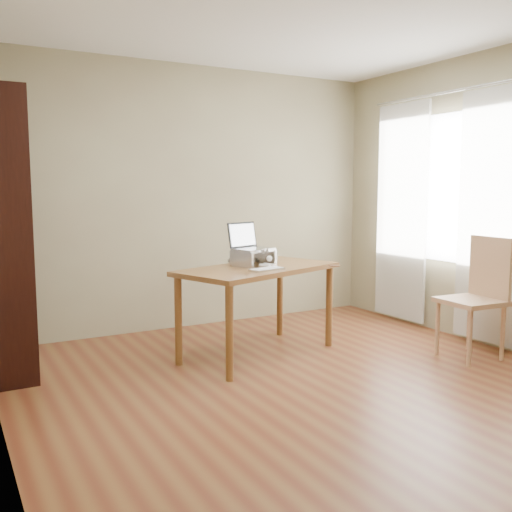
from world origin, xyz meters
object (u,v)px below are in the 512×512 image
at_px(desk, 258,279).
at_px(keyboard, 267,269).
at_px(chair, 478,292).
at_px(cat, 249,257).
at_px(laptop, 250,243).
at_px(bookshelf, 5,235).

relative_size(desk, keyboard, 4.82).
bearing_deg(chair, desk, 153.42).
xyz_separation_m(desk, cat, (-0.02, 0.11, 0.17)).
height_order(laptop, cat, laptop).
bearing_deg(laptop, bookshelf, 149.31).
bearing_deg(keyboard, chair, -37.57).
xyz_separation_m(laptop, cat, (-0.02, -0.03, -0.12)).
height_order(bookshelf, laptop, bookshelf).
bearing_deg(cat, desk, -103.50).
bearing_deg(laptop, cat, -149.18).
relative_size(cat, chair, 0.49).
distance_m(laptop, chair, 1.93).
height_order(desk, keyboard, keyboard).
bearing_deg(bookshelf, chair, -22.85).
distance_m(bookshelf, cat, 1.91).
xyz_separation_m(keyboard, cat, (0.02, 0.33, 0.06)).
relative_size(laptop, keyboard, 1.19).
xyz_separation_m(desk, laptop, (0.00, 0.14, 0.29)).
bearing_deg(desk, chair, -49.28).
xyz_separation_m(bookshelf, laptop, (1.87, -0.39, -0.11)).
bearing_deg(bookshelf, laptop, -11.84).
relative_size(laptop, cat, 0.77).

